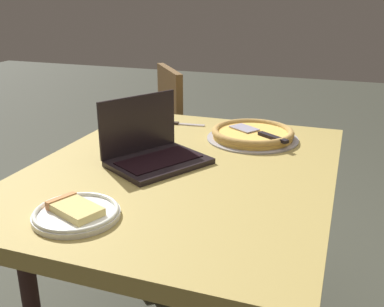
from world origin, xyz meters
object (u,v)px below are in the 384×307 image
at_px(pizza_plate, 76,212).
at_px(pizza_tray, 253,134).
at_px(chair_near, 151,143).
at_px(drink_cup, 129,123).
at_px(dining_table, 183,186).
at_px(table_knife, 178,124).
at_px(laptop, 152,150).

relative_size(pizza_plate, pizza_tray, 0.63).
bearing_deg(chair_near, drink_cup, -162.94).
bearing_deg(pizza_plate, pizza_tray, -20.21).
bearing_deg(pizza_tray, pizza_plate, 159.79).
bearing_deg(dining_table, pizza_tray, -23.33).
height_order(pizza_plate, table_knife, pizza_plate).
bearing_deg(chair_near, pizza_tray, -126.42).
bearing_deg(pizza_tray, laptop, 143.37).
relative_size(dining_table, chair_near, 1.31).
bearing_deg(drink_cup, chair_near, 17.06).
relative_size(table_knife, drink_cup, 2.28).
bearing_deg(laptop, pizza_plate, 176.97).
bearing_deg(table_knife, pizza_plate, -175.86).
bearing_deg(table_knife, pizza_tray, -105.13).
bearing_deg(drink_cup, pizza_tray, -78.40).
bearing_deg(chair_near, laptop, -154.69).
height_order(dining_table, pizza_tray, pizza_tray).
distance_m(laptop, chair_near, 0.99).
distance_m(dining_table, pizza_tray, 0.40).
distance_m(laptop, pizza_tray, 0.45).
relative_size(dining_table, pizza_plate, 5.41).
relative_size(pizza_plate, chair_near, 0.24).
height_order(laptop, drink_cup, laptop).
height_order(laptop, pizza_plate, laptop).
height_order(laptop, chair_near, laptop).
xyz_separation_m(dining_table, drink_cup, (0.26, 0.33, 0.12)).
xyz_separation_m(dining_table, laptop, (0.00, 0.11, 0.12)).
xyz_separation_m(pizza_tray, chair_near, (0.49, 0.67, -0.27)).
height_order(dining_table, chair_near, chair_near).
bearing_deg(laptop, chair_near, 25.31).
distance_m(dining_table, drink_cup, 0.44).
relative_size(laptop, pizza_tray, 1.07).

